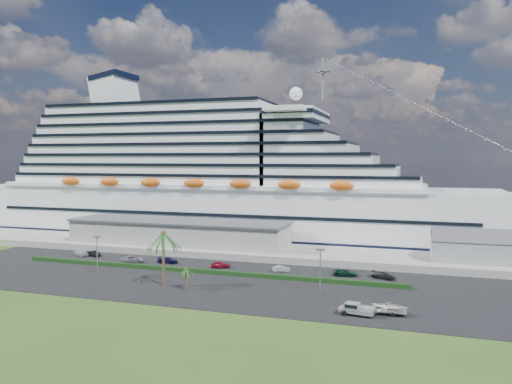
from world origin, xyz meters
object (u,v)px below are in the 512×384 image
(cruise_ship, at_px, (222,184))
(boat_trailer, at_px, (390,307))
(parked_car_3, at_px, (168,260))
(pickup_truck, at_px, (356,309))

(cruise_ship, height_order, boat_trailer, cruise_ship)
(parked_car_3, bearing_deg, pickup_truck, -120.62)
(cruise_ship, distance_m, pickup_truck, 84.72)
(pickup_truck, distance_m, boat_trailer, 5.38)
(parked_car_3, relative_size, pickup_truck, 0.85)
(cruise_ship, xyz_separation_m, pickup_truck, (49.36, -67.08, -15.51))
(cruise_ship, relative_size, parked_car_3, 38.91)
(parked_car_3, relative_size, boat_trailer, 0.76)
(pickup_truck, relative_size, boat_trailer, 0.90)
(pickup_truck, bearing_deg, boat_trailer, 19.14)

